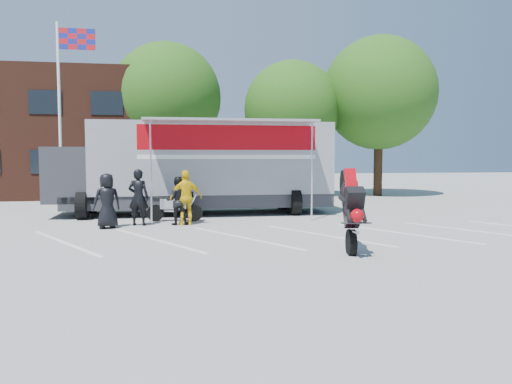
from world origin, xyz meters
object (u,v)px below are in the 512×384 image
object	(u,v)px
spectator_leather_a	(107,201)
spectator_leather_c	(178,201)
tree_left	(167,98)
tree_mid	(292,109)
tree_right	(379,93)
flagpole	(65,92)
spectator_leather_b	(138,197)
stunt_bike_rider	(346,249)
transporter_truck	(200,214)
parked_motorcycle	(175,221)
spectator_hivis	(186,198)

from	to	relation	value
spectator_leather_a	spectator_leather_c	size ratio (longest dim) A/B	1.09
tree_left	tree_mid	distance (m)	7.10
tree_right	spectator_leather_a	size ratio (longest dim) A/B	5.19
tree_left	spectator_leather_c	distance (m)	12.90
flagpole	spectator_leather_b	xyz separation A→B (m)	(3.38, -5.94, -4.12)
stunt_bike_rider	spectator_leather_b	distance (m)	7.47
transporter_truck	spectator_leather_c	distance (m)	3.34
tree_left	spectator_leather_b	distance (m)	12.84
spectator_leather_a	spectator_leather_b	world-z (taller)	spectator_leather_b
parked_motorcycle	spectator_leather_a	world-z (taller)	spectator_leather_a
tree_right	spectator_leather_c	size ratio (longest dim) A/B	5.65
spectator_leather_c	spectator_leather_a	bearing A→B (deg)	14.57
tree_right	stunt_bike_rider	bearing A→B (deg)	-115.83
parked_motorcycle	tree_mid	bearing A→B (deg)	-26.74
tree_left	tree_mid	bearing A→B (deg)	-8.13
tree_right	parked_motorcycle	size ratio (longest dim) A/B	4.58
spectator_leather_a	parked_motorcycle	bearing A→B (deg)	-169.92
flagpole	tree_mid	size ratio (longest dim) A/B	1.04
tree_right	spectator_hivis	size ratio (longest dim) A/B	4.98
spectator_leather_a	spectator_hivis	xyz separation A→B (m)	(2.50, 0.35, 0.04)
tree_left	stunt_bike_rider	xyz separation A→B (m)	(4.44, -17.11, -5.57)
parked_motorcycle	spectator_leather_c	distance (m)	1.22
spectator_leather_c	spectator_leather_b	bearing A→B (deg)	1.47
tree_right	spectator_leather_a	world-z (taller)	tree_right
tree_mid	transporter_truck	xyz separation A→B (m)	(-5.67, -7.88, -4.94)
tree_mid	spectator_leather_a	size ratio (longest dim) A/B	4.37
spectator_leather_a	spectator_leather_b	bearing A→B (deg)	-175.10
transporter_truck	spectator_leather_b	xyz separation A→B (m)	(-2.20, -3.07, 0.94)
parked_motorcycle	stunt_bike_rider	size ratio (longest dim) A/B	0.91
transporter_truck	stunt_bike_rider	world-z (taller)	transporter_truck
parked_motorcycle	transporter_truck	bearing A→B (deg)	-17.92
flagpole	tree_right	xyz separation A→B (m)	(16.24, 4.50, 0.82)
tree_right	spectator_leather_b	distance (m)	17.29
stunt_bike_rider	spectator_leather_a	bearing A→B (deg)	152.57
parked_motorcycle	flagpole	bearing A→B (deg)	48.77
stunt_bike_rider	transporter_truck	bearing A→B (deg)	120.04
tree_mid	transporter_truck	size ratio (longest dim) A/B	0.68
tree_mid	spectator_hivis	size ratio (longest dim) A/B	4.19
tree_left	spectator_hivis	xyz separation A→B (m)	(0.69, -12.08, -4.65)
tree_right	spectator_hivis	distance (m)	16.26
flagpole	transporter_truck	bearing A→B (deg)	-27.27
spectator_leather_a	spectator_hivis	world-z (taller)	spectator_hivis
spectator_leather_b	spectator_leather_a	bearing A→B (deg)	42.44
parked_motorcycle	spectator_leather_b	xyz separation A→B (m)	(-1.19, -0.87, 0.94)
tree_right	spectator_leather_c	xyz separation A→B (m)	(-11.59, -10.48, -5.07)
tree_mid	parked_motorcycle	world-z (taller)	tree_mid
transporter_truck	stunt_bike_rider	size ratio (longest dim) A/B	5.17
tree_right	spectator_leather_b	size ratio (longest dim) A/B	4.87
parked_motorcycle	stunt_bike_rider	world-z (taller)	stunt_bike_rider
tree_mid	transporter_truck	bearing A→B (deg)	-125.73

